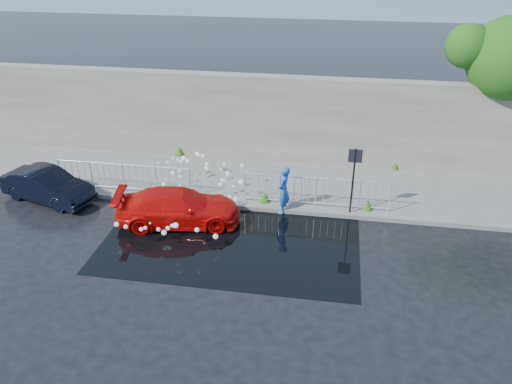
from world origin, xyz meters
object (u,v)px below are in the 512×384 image
red_car (178,207)px  dark_car (47,186)px  sign_post (354,171)px  person (283,190)px

red_car → dark_car: bearing=70.5°
sign_post → person: size_ratio=1.45×
dark_car → person: person is taller
sign_post → dark_car: (-10.77, -0.59, -1.14)m
dark_car → sign_post: bearing=-71.1°
sign_post → red_car: size_ratio=0.61×
red_car → person: (3.35, 1.26, 0.27)m
red_car → person: bearing=-80.2°
red_car → dark_car: (-5.13, 0.78, -0.01)m
sign_post → dark_car: 10.85m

